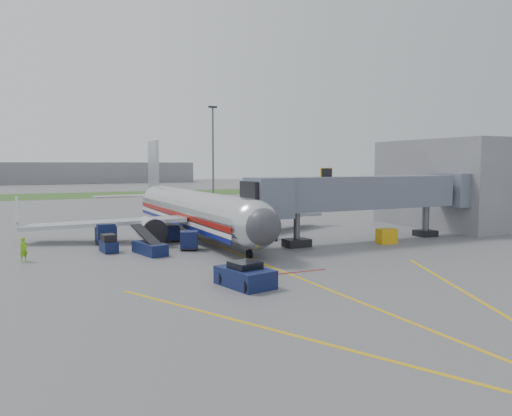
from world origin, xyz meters
name	(u,v)px	position (x,y,z in m)	size (l,w,h in m)	color
ground	(261,263)	(0.00, 0.00, 0.00)	(400.00, 400.00, 0.00)	#565659
grass_strip	(91,195)	(0.00, 90.00, 0.01)	(300.00, 25.00, 0.01)	#2D4C1E
apron_markings	(315,284)	(0.00, -7.40, 0.00)	(21.52, 50.00, 0.01)	gold
airliner	(193,210)	(0.00, 15.25, 2.65)	(32.10, 35.67, 10.25)	silver
jet_bridge	(361,194)	(12.86, 5.00, 4.47)	(25.30, 4.00, 6.90)	slate
terminal	(453,183)	(30.00, 10.00, 5.00)	(10.00, 16.00, 10.00)	slate
light_mast_right	(213,149)	(25.00, 75.00, 10.78)	(2.00, 0.44, 20.40)	#595B60
distant_terminal	(33,173)	(-10.00, 170.00, 4.00)	(120.00, 14.00, 8.00)	slate
pushback_tug	(245,276)	(-4.00, -5.96, 0.62)	(2.84, 3.91, 1.48)	#0D133B
baggage_tug	(109,244)	(-9.31, 9.42, 0.66)	(1.29, 2.22, 1.49)	#0D133B
baggage_cart_a	(172,233)	(-3.00, 12.80, 0.75)	(1.48, 1.48, 1.47)	#0D133B
baggage_cart_b	(106,234)	(-8.81, 13.92, 0.95)	(1.78, 1.78, 1.87)	#0D133B
baggage_cart_c	(189,240)	(-3.00, 7.57, 0.81)	(1.89, 1.89, 1.59)	#0D133B
belt_loader	(150,247)	(-6.50, 7.06, 0.54)	(2.20, 4.65, 2.19)	#0D133B
ground_power_cart	(387,236)	(14.33, 3.00, 0.66)	(1.81, 1.32, 1.35)	#D79C0C
ramp_worker	(24,249)	(-15.66, 8.03, 0.93)	(0.68, 0.44, 1.85)	#80C417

